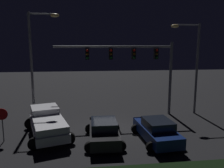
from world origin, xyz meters
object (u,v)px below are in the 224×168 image
Objects in this scene: car_sedan_far at (104,131)px; traffic_signal_gantry at (134,59)px; car_sedan at (157,130)px; street_lamp_left at (37,54)px; pickup_truck at (47,121)px; stop_sign at (2,118)px; street_lamp_right at (192,58)px.

traffic_signal_gantry is at bearing -28.55° from car_sedan_far.
street_lamp_left is at bearing 51.33° from car_sedan.
stop_sign is at bearing 89.28° from pickup_truck.
stop_sign is (-2.68, -0.76, 0.56)m from pickup_truck.
car_sedan is 10.02m from stop_sign.
traffic_signal_gantry is 5.24m from street_lamp_right.
traffic_signal_gantry is at bearing 0.90° from street_lamp_left.
traffic_signal_gantry is at bearing -1.94° from car_sedan.
street_lamp_left is (-8.15, -0.13, 0.46)m from traffic_signal_gantry.
pickup_truck is 13.39m from street_lamp_right.
street_lamp_left is at bearing 1.28° from pickup_truck.
car_sedan is 8.70m from street_lamp_right.
car_sedan is at bearing -130.93° from street_lamp_right.
traffic_signal_gantry is at bearing -77.50° from pickup_truck.
car_sedan is 7.19m from traffic_signal_gantry.
street_lamp_right is at bearing -56.03° from car_sedan_far.
pickup_truck is 8.91m from traffic_signal_gantry.
street_lamp_right reaches higher than traffic_signal_gantry.
traffic_signal_gantry is at bearing 179.13° from street_lamp_right.
street_lamp_left is at bearing -179.10° from traffic_signal_gantry.
car_sedan is at bearing -86.95° from traffic_signal_gantry.
street_lamp_left is 13.39m from street_lamp_right.
car_sedan is at bearing -94.02° from car_sedan_far.
car_sedan_far is at bearing -129.09° from pickup_truck.
traffic_signal_gantry is (3.12, 5.45, 4.29)m from car_sedan_far.
street_lamp_right is at bearing 17.06° from stop_sign.
street_lamp_right is (5.23, -0.08, 0.09)m from traffic_signal_gantry.
pickup_truck is 2.84m from stop_sign.
street_lamp_right is (8.35, 5.37, 4.38)m from car_sedan_far.
street_lamp_right is at bearing -45.92° from car_sedan.
traffic_signal_gantry reaches higher than car_sedan.
pickup_truck reaches higher than car_sedan.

